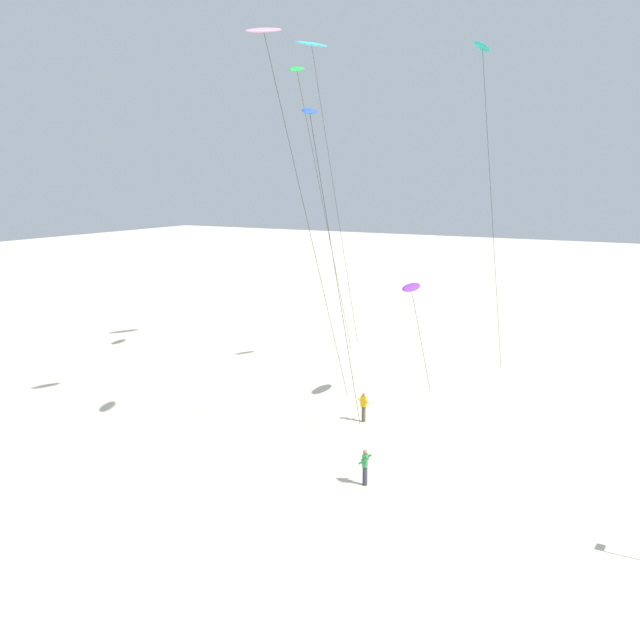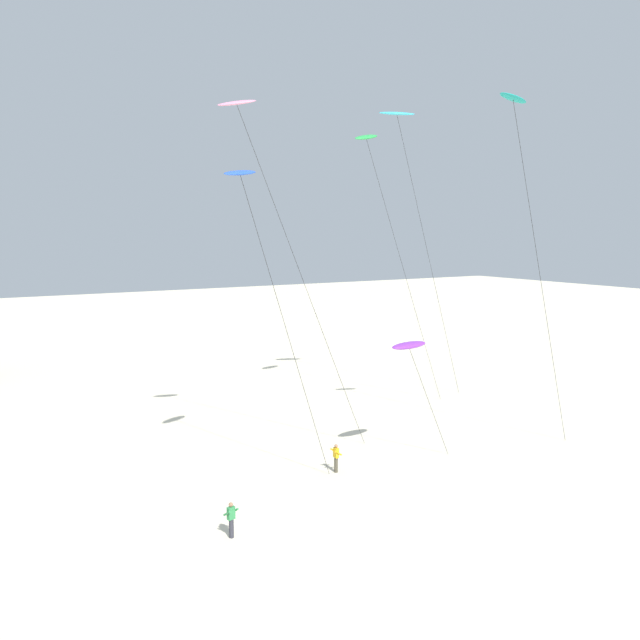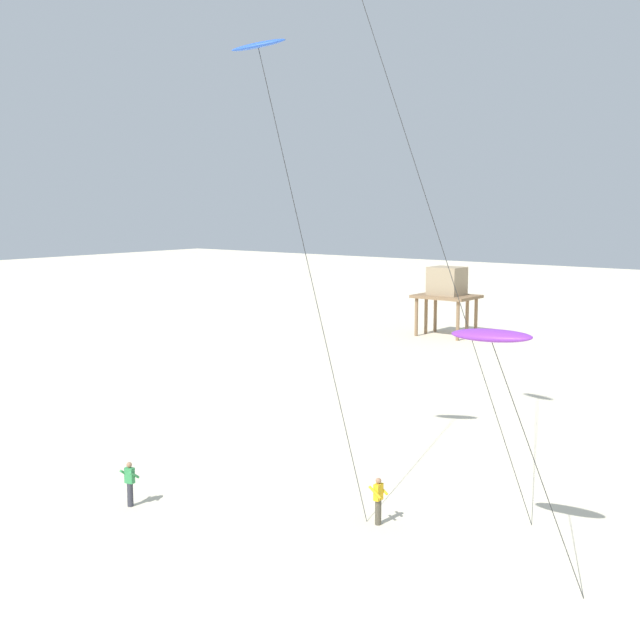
% 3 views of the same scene
% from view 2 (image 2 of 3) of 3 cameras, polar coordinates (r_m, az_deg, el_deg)
% --- Properties ---
extents(ground_plane, '(260.00, 260.00, 0.00)m').
position_cam_2_polar(ground_plane, '(26.90, 14.20, -22.65)').
color(ground_plane, beige).
extents(kite_green, '(8.61, 0.85, 21.03)m').
position_cam_2_polar(kite_green, '(46.59, 4.47, 16.13)').
color(kite_green, green).
rests_on(kite_green, ground).
extents(kite_purple, '(4.45, 0.94, 7.43)m').
position_cam_2_polar(kite_purple, '(36.21, 8.30, -2.38)').
color(kite_purple, purple).
rests_on(kite_purple, ground).
extents(kite_blue, '(6.19, 1.35, 16.94)m').
position_cam_2_polar(kite_blue, '(31.48, -7.29, 12.92)').
color(kite_blue, blue).
rests_on(kite_blue, ground).
extents(kite_pink, '(9.53, 1.36, 21.04)m').
position_cam_2_polar(kite_pink, '(35.64, -7.40, 18.53)').
color(kite_pink, pink).
rests_on(kite_pink, ground).
extents(kite_teal, '(6.92, 0.89, 21.67)m').
position_cam_2_polar(kite_teal, '(38.83, 17.70, 18.14)').
color(kite_teal, teal).
rests_on(kite_teal, ground).
extents(kite_cyan, '(8.41, 1.78, 22.93)m').
position_cam_2_polar(kite_cyan, '(49.59, 7.28, 18.16)').
color(kite_cyan, '#33BFE0').
rests_on(kite_cyan, ground).
extents(kite_flyer_nearest, '(0.51, 0.54, 1.67)m').
position_cam_2_polar(kite_flyer_nearest, '(36.03, 1.50, -12.66)').
color(kite_flyer_nearest, '#4C4738').
rests_on(kite_flyer_nearest, ground).
extents(kite_flyer_middle, '(0.62, 0.60, 1.67)m').
position_cam_2_polar(kite_flyer_middle, '(29.25, -8.27, -17.85)').
color(kite_flyer_middle, '#33333D').
rests_on(kite_flyer_middle, ground).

